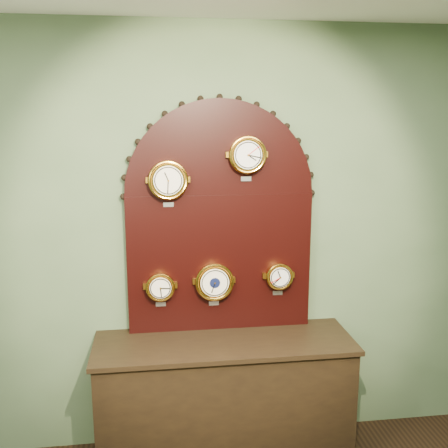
{
  "coord_description": "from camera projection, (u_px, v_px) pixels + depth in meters",
  "views": [
    {
      "loc": [
        -0.41,
        -0.8,
        2.23
      ],
      "look_at": [
        0.0,
        2.25,
        1.58
      ],
      "focal_mm": 41.71,
      "sensor_mm": 36.0,
      "label": 1
    }
  ],
  "objects": [
    {
      "name": "roman_clock",
      "position": [
        168.0,
        180.0,
        3.18
      ],
      "size": [
        0.24,
        0.08,
        0.29
      ],
      "color": "gold",
      "rests_on": "display_board"
    },
    {
      "name": "tide_clock",
      "position": [
        279.0,
        276.0,
        3.41
      ],
      "size": [
        0.18,
        0.08,
        0.23
      ],
      "color": "gold",
      "rests_on": "display_board"
    },
    {
      "name": "shop_counter",
      "position": [
        224.0,
        402.0,
        3.37
      ],
      "size": [
        1.6,
        0.5,
        0.8
      ],
      "primitive_type": "cube",
      "color": "black",
      "rests_on": "ground_plane"
    },
    {
      "name": "wall_back",
      "position": [
        219.0,
        243.0,
        3.43
      ],
      "size": [
        4.0,
        0.0,
        4.0
      ],
      "primitive_type": "plane",
      "rotation": [
        1.57,
        0.0,
        0.0
      ],
      "color": "#4F6646",
      "rests_on": "ground"
    },
    {
      "name": "arabic_clock",
      "position": [
        247.0,
        155.0,
        3.22
      ],
      "size": [
        0.24,
        0.08,
        0.29
      ],
      "color": "gold",
      "rests_on": "display_board"
    },
    {
      "name": "display_board",
      "position": [
        220.0,
        211.0,
        3.33
      ],
      "size": [
        1.26,
        0.06,
        1.53
      ],
      "color": "black",
      "rests_on": "shop_counter"
    },
    {
      "name": "barometer",
      "position": [
        214.0,
        281.0,
        3.35
      ],
      "size": [
        0.25,
        0.08,
        0.3
      ],
      "color": "gold",
      "rests_on": "display_board"
    },
    {
      "name": "hygrometer",
      "position": [
        160.0,
        287.0,
        3.31
      ],
      "size": [
        0.19,
        0.08,
        0.24
      ],
      "color": "gold",
      "rests_on": "display_board"
    }
  ]
}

